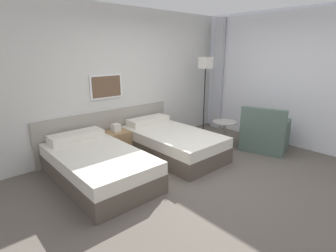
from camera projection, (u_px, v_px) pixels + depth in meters
The scene contains 9 objects.
ground_plane at pixel (213, 180), 4.00m from camera, with size 16.00×16.00×0.00m, color #5B544C.
wall_headboard at pixel (128, 82), 5.18m from camera, with size 10.00×0.10×2.70m.
wall_window at pixel (298, 80), 5.14m from camera, with size 0.21×4.66×2.70m.
bed_near_door at pixel (98, 165), 3.93m from camera, with size 1.09×1.92×0.59m.
bed_near_window at pixel (172, 143), 4.90m from camera, with size 1.09×1.92×0.59m.
nightstand at pixel (117, 142), 4.92m from camera, with size 0.43×0.41×0.60m.
floor_lamp at pixel (205, 71), 5.71m from camera, with size 0.24×0.24×1.76m.
side_table at pixel (224, 129), 5.29m from camera, with size 0.49×0.49×0.53m.
armchair at pixel (264, 136), 5.15m from camera, with size 0.92×0.98×0.89m.
Camera 1 is at (-2.92, -2.23, 1.90)m, focal length 28.00 mm.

